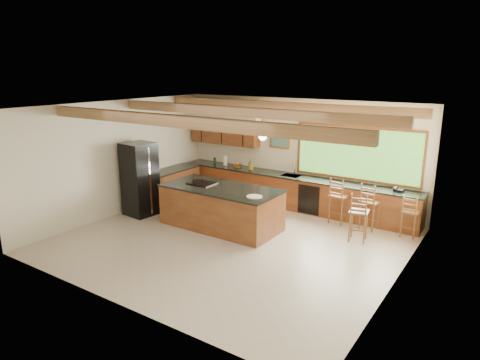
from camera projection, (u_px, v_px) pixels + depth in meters
The scene contains 9 objects.
ground at pixel (231, 241), 9.69m from camera, with size 7.20×7.20×0.00m, color beige.
room_shell at pixel (241, 139), 9.75m from camera, with size 7.27×6.54×3.02m.
counter_run at pixel (258, 190), 12.04m from camera, with size 7.12×3.10×1.27m.
island at pixel (221, 207), 10.42m from camera, with size 2.91×1.38×1.03m.
refrigerator at pixel (140, 179), 11.23m from camera, with size 0.82×0.80×1.93m.
bar_stool_a at pixel (338, 197), 10.58m from camera, with size 0.47×0.47×1.19m.
bar_stool_b at pixel (369, 203), 10.17m from camera, with size 0.46×0.46×1.16m.
bar_stool_c at pixel (358, 213), 9.48m from camera, with size 0.47×0.47×1.14m.
bar_stool_d at pixel (410, 213), 9.69m from camera, with size 0.40×0.40×1.04m.
Camera 1 is at (5.18, -7.40, 3.78)m, focal length 32.00 mm.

